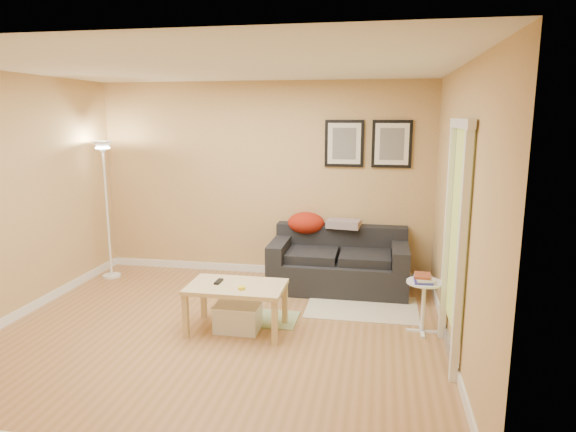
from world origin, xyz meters
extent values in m
plane|color=#A97548|center=(0.00, 0.00, 0.00)|extent=(4.50, 4.50, 0.00)
plane|color=white|center=(0.00, 0.00, 2.60)|extent=(4.50, 4.50, 0.00)
plane|color=tan|center=(0.00, 2.00, 1.30)|extent=(4.50, 0.00, 4.50)
plane|color=tan|center=(0.00, -2.00, 1.30)|extent=(4.50, 0.00, 4.50)
plane|color=tan|center=(-2.25, 0.00, 1.30)|extent=(0.00, 4.00, 4.00)
plane|color=tan|center=(2.25, 0.00, 1.30)|extent=(0.00, 4.00, 4.00)
cube|color=white|center=(0.00, 1.99, 0.05)|extent=(4.50, 0.02, 0.10)
cube|color=white|center=(-2.24, 0.00, 0.05)|extent=(0.02, 4.00, 0.10)
cube|color=white|center=(2.24, 0.00, 0.05)|extent=(0.02, 4.00, 0.10)
cube|color=beige|center=(1.40, 0.91, 0.01)|extent=(1.25, 0.85, 0.01)
cube|color=#668C4C|center=(0.38, 0.40, 0.01)|extent=(0.70, 0.50, 0.01)
cube|color=black|center=(-0.03, 0.10, 0.49)|extent=(0.05, 0.16, 0.02)
cylinder|color=yellow|center=(0.26, -0.06, 0.50)|extent=(0.07, 0.07, 0.03)
camera|label=1|loc=(1.55, -4.59, 2.15)|focal=31.48mm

